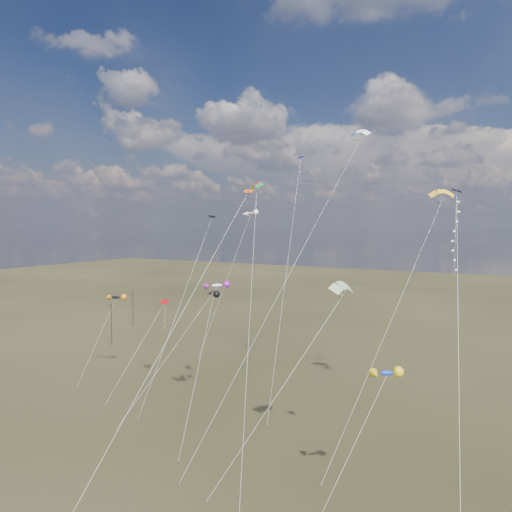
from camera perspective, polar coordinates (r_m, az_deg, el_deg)
The scene contains 17 objects.
ground at distance 47.59m, azimuth -11.61°, elevation -24.91°, with size 400.00×400.00×0.00m, color black.
utility_pole_near at distance 91.68m, azimuth -17.63°, elevation -8.08°, with size 1.40×0.20×8.00m.
utility_pole_far at distance 106.92m, azimuth -15.13°, elevation -6.32°, with size 1.40×0.20×8.00m.
diamond_navy_tall at distance 69.18m, azimuth 5.36°, elevation 8.67°, with size 5.32×20.77×33.34m.
diamond_black_mid at distance 61.34m, azimuth -7.74°, elevation -1.17°, with size 1.69×14.87×24.18m.
diamond_red_low at distance 64.96m, azimuth -11.59°, elevation -7.65°, with size 3.54×9.24×12.42m.
diamond_navy_right at distance 36.09m, azimuth 23.69°, elevation 1.14°, with size 2.67×14.04×25.56m.
diamond_orange_center at distance 39.78m, azimuth -7.16°, elevation -3.18°, with size 3.70×22.71×26.35m.
parafoil_yellow at distance 56.37m, azimuth 22.16°, elevation 7.37°, with size 8.47×20.84×27.34m.
parafoil_blue_white at distance 58.60m, azimuth 12.75°, elevation 14.77°, with size 9.86×25.81×34.86m.
parafoil_striped at distance 42.62m, azimuth 10.68°, elevation -3.70°, with size 9.13×12.21×18.03m.
parafoil_tricolor at distance 50.11m, azimuth 0.07°, elevation 8.78°, with size 7.72×15.87×27.89m.
novelty_black_orange at distance 71.84m, azimuth -17.13°, elevation -4.99°, with size 2.93×7.74×12.48m.
novelty_orange_black at distance 55.96m, azimuth -5.35°, elevation -4.79°, with size 5.38×13.41×14.97m.
novelty_white_purple at distance 54.94m, azimuth -4.94°, elevation -3.75°, with size 8.46×11.09×16.09m.
novelty_redwhite_stripe at distance 85.65m, azimuth -0.73°, elevation 5.31°, with size 4.15×14.84×25.66m.
novelty_blue_yellow at distance 38.33m, azimuth 16.00°, elevation -13.94°, with size 5.14×6.96×11.76m.
Camera 1 is at (27.30, -31.53, 22.92)m, focal length 32.00 mm.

